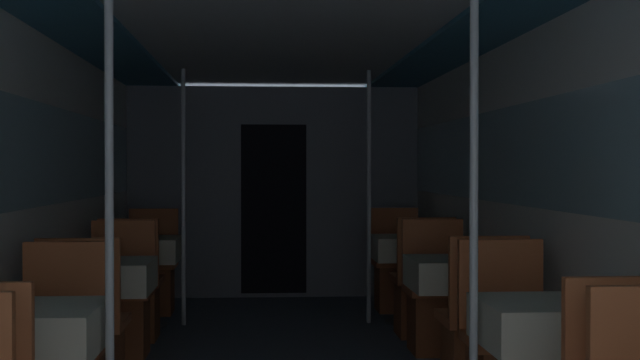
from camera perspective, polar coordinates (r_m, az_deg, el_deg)
The scene contains 22 objects.
wall_left at distance 4.89m, azimuth -19.43°, elevation -1.52°, with size 0.05×10.25×2.07m.
wall_right at distance 4.97m, azimuth 14.80°, elevation -1.46°, with size 0.05×10.25×2.07m.
ceiling_panel at distance 4.78m, azimuth -2.17°, elevation 10.89°, with size 2.91×10.25×0.07m.
bulkhead_far at distance 8.77m, azimuth -2.98°, elevation -0.79°, with size 2.85×0.09×2.07m.
dining_table_left_1 at distance 3.85m, azimuth -18.21°, elevation -9.61°, with size 0.58×0.58×0.71m.
support_pole_left_1 at distance 3.73m, azimuth -13.33°, elevation -2.88°, with size 0.04×0.04×2.07m.
dining_table_left_2 at distance 5.57m, azimuth -13.66°, elevation -6.37°, with size 0.58×0.58×0.71m.
chair_left_near_2 at distance 5.04m, azimuth -14.83°, elevation -10.54°, with size 0.43×0.43×0.91m.
chair_left_far_2 at distance 6.21m, azimuth -12.70°, elevation -8.38°, with size 0.43×0.43×0.91m.
dining_table_left_3 at distance 7.33m, azimuth -11.30°, elevation -4.65°, with size 0.58×0.58×0.71m.
chair_left_near_3 at distance 6.77m, azimuth -11.95°, elevation -7.61°, with size 0.43×0.43×0.91m.
chair_left_far_3 at distance 7.96m, azimuth -10.73°, elevation -6.35°, with size 0.43×0.43×0.91m.
support_pole_left_3 at distance 7.26m, azimuth -8.73°, elevation -1.09°, with size 0.04×0.04×2.07m.
dining_table_right_1 at distance 3.93m, azimuth 14.53°, elevation -9.38°, with size 0.58×0.58×0.71m.
support_pole_right_1 at distance 3.79m, azimuth 9.82°, elevation -2.82°, with size 0.04×0.04×2.07m.
dining_table_right_2 at distance 5.63m, azimuth 8.74°, elevation -6.29°, with size 0.58×0.58×0.71m.
chair_right_near_2 at distance 5.10m, azimuth 10.25°, elevation -10.39°, with size 0.43×0.43×0.91m.
chair_right_far_2 at distance 6.26m, azimuth 7.51°, elevation -8.29°, with size 0.43×0.43×0.91m.
dining_table_right_3 at distance 7.37m, azimuth 5.69°, elevation -4.61°, with size 0.58×0.58×0.71m.
chair_right_near_3 at distance 6.81m, azimuth 6.54°, elevation -7.54°, with size 0.43×0.43×0.91m.
chair_right_far_3 at distance 7.99m, azimuth 4.96°, elevation -6.31°, with size 0.43×0.43×0.91m.
support_pole_right_3 at distance 7.29m, azimuth 3.15°, elevation -1.08°, with size 0.04×0.04×2.07m.
Camera 1 is at (-0.15, -0.98, 1.27)m, focal length 50.00 mm.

